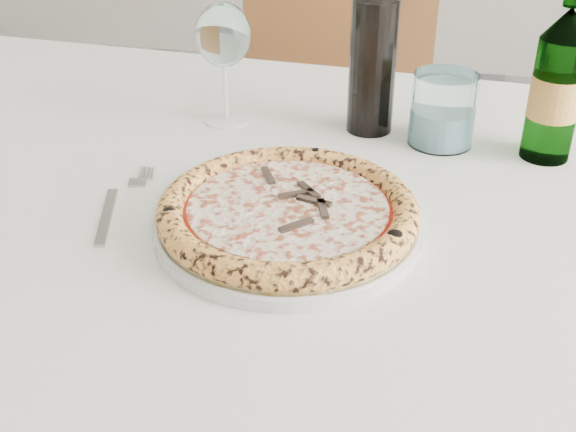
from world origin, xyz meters
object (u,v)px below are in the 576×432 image
Objects in this scene: pizza at (288,211)px; beer_bottle at (557,85)px; wine_glass at (223,38)px; wine_bottle at (373,53)px; tumbler at (442,114)px; dining_table at (306,246)px; plate at (288,225)px; chair_far at (335,114)px.

pizza is 0.40m from beer_bottle.
beer_bottle is at bearing 42.95° from pizza.
pizza is 0.34m from wine_glass.
wine_glass is 0.66× the size of wine_bottle.
tumbler is at bearing 175.34° from beer_bottle.
plate reaches higher than dining_table.
tumbler is at bearing -0.74° from wine_glass.
wine_bottle is (0.21, 0.02, -0.01)m from wine_glass.
wine_bottle is at bearing 166.83° from tumbler.
beer_bottle reaches higher than wine_glass.
wine_glass reaches higher than plate.
beer_bottle reaches higher than plate.
plate is 1.03× the size of pizza.
dining_table is 5.46× the size of plate.
wine_glass is 0.70× the size of beer_bottle.
wine_glass reaches higher than pizza.
chair_far and wine_glass have the same top height.
chair_far reaches higher than tumbler.
tumbler reaches higher than plate.
chair_far is 3.18× the size of plate.
chair_far is at bearing 121.91° from beer_bottle.
wine_bottle is (-0.10, 0.02, 0.07)m from tumbler.
dining_table is at bearing -129.97° from tumbler.
wine_glass is (-0.16, 0.28, 0.12)m from plate.
dining_table is 1.72× the size of chair_far.
chair_far is 0.92m from plate.
wine_glass is (-0.16, 0.28, 0.10)m from pizza.
dining_table is 0.28m from wine_bottle.
pizza is 2.89× the size of tumbler.
dining_table is at bearing -149.88° from beer_bottle.
wine_bottle is (-0.24, 0.03, 0.01)m from beer_bottle.
dining_table is 9.20× the size of wine_glass.
wine_glass is at bearing 119.71° from pizza.
dining_table is 0.32m from wine_glass.
chair_far reaches higher than pizza.
wine_bottle reaches higher than dining_table.
dining_table is 0.15m from pizza.
wine_bottle is at bearing 5.43° from wine_glass.
dining_table is 0.80m from chair_far.
dining_table is 0.26m from tumbler.
dining_table is 0.38m from beer_bottle.
beer_bottle is (0.14, -0.01, 0.06)m from tumbler.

